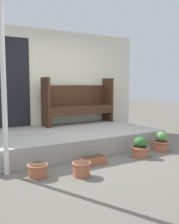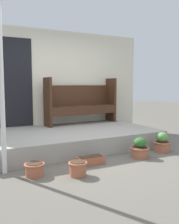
# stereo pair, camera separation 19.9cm
# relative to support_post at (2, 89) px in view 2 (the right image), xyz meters

# --- Properties ---
(ground_plane) EXTENTS (24.00, 24.00, 0.00)m
(ground_plane) POSITION_rel_support_post_xyz_m (1.58, 0.08, -1.24)
(ground_plane) COLOR #666056
(porch_slab) EXTENTS (3.51, 1.99, 0.33)m
(porch_slab) POSITION_rel_support_post_xyz_m (1.53, 1.08, -1.07)
(porch_slab) COLOR #A8A399
(porch_slab) RESTS_ON ground_plane
(house_wall) EXTENTS (4.71, 0.08, 2.60)m
(house_wall) POSITION_rel_support_post_xyz_m (1.49, 2.10, 0.07)
(house_wall) COLOR beige
(house_wall) RESTS_ON ground_plane
(support_post) EXTENTS (0.07, 0.07, 2.47)m
(support_post) POSITION_rel_support_post_xyz_m (0.00, 0.00, 0.00)
(support_post) COLOR white
(support_post) RESTS_ON ground_plane
(bench) EXTENTS (1.86, 0.52, 1.13)m
(bench) POSITION_rel_support_post_xyz_m (2.12, 1.84, -0.35)
(bench) COLOR #422616
(bench) RESTS_ON porch_slab
(flower_pot_left) EXTENTS (0.30, 0.30, 0.19)m
(flower_pot_left) POSITION_rel_support_post_xyz_m (0.36, -0.32, -1.13)
(flower_pot_left) COLOR #B26042
(flower_pot_left) RESTS_ON ground_plane
(flower_pot_middle) EXTENTS (0.28, 0.28, 0.21)m
(flower_pot_middle) POSITION_rel_support_post_xyz_m (0.91, -0.60, -1.12)
(flower_pot_middle) COLOR #B26042
(flower_pot_middle) RESTS_ON ground_plane
(flower_pot_right) EXTENTS (0.34, 0.34, 0.36)m
(flower_pot_right) POSITION_rel_support_post_xyz_m (2.28, -0.28, -1.08)
(flower_pot_right) COLOR #B26042
(flower_pot_right) RESTS_ON ground_plane
(flower_pot_far_right) EXTENTS (0.33, 0.33, 0.38)m
(flower_pot_far_right) POSITION_rel_support_post_xyz_m (2.91, -0.17, -1.07)
(flower_pot_far_right) COLOR #B26042
(flower_pot_far_right) RESTS_ON ground_plane
(planter_box_rect) EXTENTS (0.44, 0.20, 0.14)m
(planter_box_rect) POSITION_rel_support_post_xyz_m (1.32, -0.23, -1.17)
(planter_box_rect) COLOR #B26042
(planter_box_rect) RESTS_ON ground_plane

